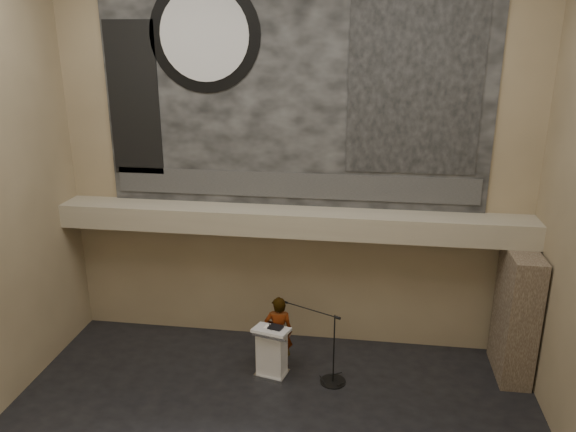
# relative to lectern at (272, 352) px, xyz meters

# --- Properties ---
(wall_back) EXTENTS (10.00, 0.02, 8.50)m
(wall_back) POSITION_rel_lectern_xyz_m (0.21, 1.67, 3.70)
(wall_back) COLOR #7B6A4E
(wall_back) RESTS_ON floor
(wall_front) EXTENTS (10.00, 0.02, 8.50)m
(wall_front) POSITION_rel_lectern_xyz_m (0.21, -6.33, 3.70)
(wall_front) COLOR #7B6A4E
(wall_front) RESTS_ON floor
(soffit) EXTENTS (10.00, 0.80, 0.50)m
(soffit) POSITION_rel_lectern_xyz_m (0.21, 1.27, 2.40)
(soffit) COLOR gray
(soffit) RESTS_ON wall_back
(sprinkler_left) EXTENTS (0.04, 0.04, 0.06)m
(sprinkler_left) POSITION_rel_lectern_xyz_m (-1.39, 1.22, 2.12)
(sprinkler_left) COLOR #B2893D
(sprinkler_left) RESTS_ON soffit
(sprinkler_right) EXTENTS (0.04, 0.04, 0.06)m
(sprinkler_right) POSITION_rel_lectern_xyz_m (2.11, 1.22, 2.12)
(sprinkler_right) COLOR #B2893D
(sprinkler_right) RESTS_ON soffit
(banner) EXTENTS (8.00, 0.05, 5.00)m
(banner) POSITION_rel_lectern_xyz_m (0.21, 1.64, 5.15)
(banner) COLOR black
(banner) RESTS_ON wall_back
(banner_text_strip) EXTENTS (7.76, 0.02, 0.55)m
(banner_text_strip) POSITION_rel_lectern_xyz_m (0.21, 1.60, 3.10)
(banner_text_strip) COLOR #2F2F2F
(banner_text_strip) RESTS_ON banner
(banner_clock_rim) EXTENTS (2.30, 0.02, 2.30)m
(banner_clock_rim) POSITION_rel_lectern_xyz_m (-1.59, 1.60, 6.15)
(banner_clock_rim) COLOR black
(banner_clock_rim) RESTS_ON banner
(banner_clock_face) EXTENTS (1.84, 0.02, 1.84)m
(banner_clock_face) POSITION_rel_lectern_xyz_m (-1.59, 1.58, 6.15)
(banner_clock_face) COLOR silver
(banner_clock_face) RESTS_ON banner
(banner_building_print) EXTENTS (2.60, 0.02, 3.60)m
(banner_building_print) POSITION_rel_lectern_xyz_m (2.61, 1.60, 5.25)
(banner_building_print) COLOR black
(banner_building_print) RESTS_ON banner
(banner_brick_print) EXTENTS (1.10, 0.02, 3.20)m
(banner_brick_print) POSITION_rel_lectern_xyz_m (-3.19, 1.60, 4.85)
(banner_brick_print) COLOR black
(banner_brick_print) RESTS_ON banner
(stone_pier) EXTENTS (0.60, 1.40, 2.70)m
(stone_pier) POSITION_rel_lectern_xyz_m (4.86, 0.82, 0.80)
(stone_pier) COLOR #46382B
(stone_pier) RESTS_ON floor
(lectern) EXTENTS (0.80, 0.65, 1.13)m
(lectern) POSITION_rel_lectern_xyz_m (0.00, 0.00, 0.00)
(lectern) COLOR silver
(lectern) RESTS_ON floor
(binder) EXTENTS (0.33, 0.29, 0.04)m
(binder) POSITION_rel_lectern_xyz_m (0.08, 0.02, 0.56)
(binder) COLOR black
(binder) RESTS_ON lectern
(papers) EXTENTS (0.27, 0.32, 0.00)m
(papers) POSITION_rel_lectern_xyz_m (-0.07, -0.03, 0.55)
(papers) COLOR white
(papers) RESTS_ON lectern
(speaker_person) EXTENTS (0.62, 0.44, 1.62)m
(speaker_person) POSITION_rel_lectern_xyz_m (0.09, 0.36, 0.26)
(speaker_person) COLOR silver
(speaker_person) RESTS_ON floor
(mic_stand) EXTENTS (1.38, 0.79, 1.52)m
(mic_stand) POSITION_rel_lectern_xyz_m (1.22, -0.03, -0.32)
(mic_stand) COLOR black
(mic_stand) RESTS_ON floor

